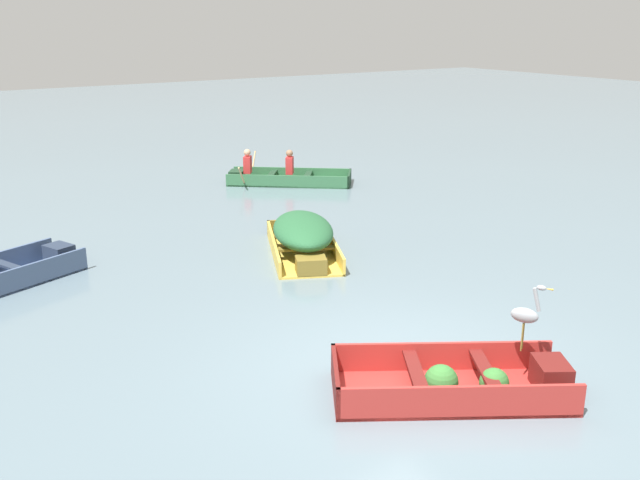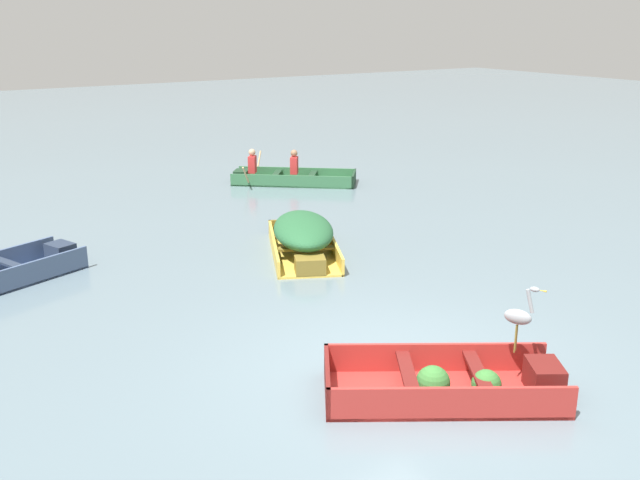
{
  "view_description": "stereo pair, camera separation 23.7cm",
  "coord_description": "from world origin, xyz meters",
  "px_view_note": "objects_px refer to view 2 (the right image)",
  "views": [
    {
      "loc": [
        -5.19,
        -6.09,
        4.17
      ],
      "look_at": [
        1.48,
        4.09,
        0.35
      ],
      "focal_mm": 40.0,
      "sensor_mm": 36.0,
      "label": 1
    },
    {
      "loc": [
        -4.99,
        -6.22,
        4.17
      ],
      "look_at": [
        1.48,
        4.09,
        0.35
      ],
      "focal_mm": 40.0,
      "sensor_mm": 36.0,
      "label": 2
    }
  ],
  "objects_px": {
    "heron_on_dinghy": "(519,315)",
    "rowboat_green_with_crew": "(287,177)",
    "skiff_yellow_mid_moored": "(303,234)",
    "dinghy_red_foreground": "(454,384)"
  },
  "relations": [
    {
      "from": "rowboat_green_with_crew",
      "to": "heron_on_dinghy",
      "type": "relative_size",
      "value": 3.77
    },
    {
      "from": "rowboat_green_with_crew",
      "to": "heron_on_dinghy",
      "type": "xyz_separation_m",
      "value": [
        -3.03,
        -10.79,
        0.72
      ]
    },
    {
      "from": "skiff_yellow_mid_moored",
      "to": "heron_on_dinghy",
      "type": "distance_m",
      "value": 5.53
    },
    {
      "from": "rowboat_green_with_crew",
      "to": "heron_on_dinghy",
      "type": "height_order",
      "value": "heron_on_dinghy"
    },
    {
      "from": "skiff_yellow_mid_moored",
      "to": "heron_on_dinghy",
      "type": "xyz_separation_m",
      "value": [
        -0.38,
        -5.5,
        0.51
      ]
    },
    {
      "from": "heron_on_dinghy",
      "to": "rowboat_green_with_crew",
      "type": "bearing_deg",
      "value": 74.32
    },
    {
      "from": "heron_on_dinghy",
      "to": "skiff_yellow_mid_moored",
      "type": "bearing_deg",
      "value": 86.0
    },
    {
      "from": "rowboat_green_with_crew",
      "to": "heron_on_dinghy",
      "type": "bearing_deg",
      "value": -105.68
    },
    {
      "from": "skiff_yellow_mid_moored",
      "to": "rowboat_green_with_crew",
      "type": "height_order",
      "value": "rowboat_green_with_crew"
    },
    {
      "from": "dinghy_red_foreground",
      "to": "skiff_yellow_mid_moored",
      "type": "relative_size",
      "value": 1.02
    }
  ]
}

